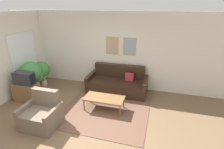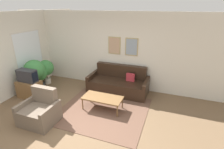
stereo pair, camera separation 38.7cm
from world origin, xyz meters
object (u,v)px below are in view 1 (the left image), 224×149
Objects in this scene: coffee_table at (104,99)px; armchair at (42,115)px; tv at (24,78)px; potted_plant_tall at (31,73)px; couch at (117,83)px.

armchair is (-1.29, -1.12, -0.06)m from coffee_table.
potted_plant_tall reaches higher than tv.
couch is 1.22m from coffee_table.
armchair is (-1.38, -2.34, -0.02)m from couch.
tv is (-2.64, -1.38, 0.45)m from couch.
couch is 1.81× the size of potted_plant_tall.
armchair is at bearing -120.52° from couch.
tv reaches higher than armchair.
armchair reaches higher than coffee_table.
potted_plant_tall is at bearing 106.11° from tv.
potted_plant_tall is at bearing 140.38° from armchair.
armchair is at bearing -45.33° from potted_plant_tall.
tv is 0.57× the size of potted_plant_tall.
coffee_table is 2.73m from potted_plant_tall.
tv is 0.48m from potted_plant_tall.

